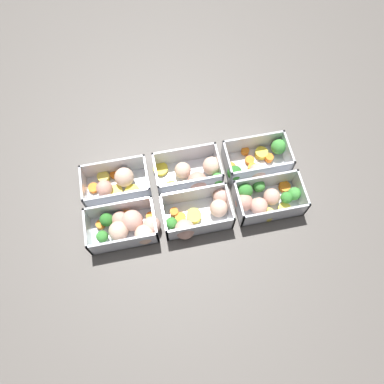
{
  "coord_description": "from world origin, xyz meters",
  "views": [
    {
      "loc": [
        -0.07,
        -0.37,
        0.87
      ],
      "look_at": [
        0.0,
        0.0,
        0.02
      ],
      "focal_mm": 35.0,
      "sensor_mm": 36.0,
      "label": 1
    }
  ],
  "objects_px": {
    "container_near_left": "(128,226)",
    "container_far_center": "(194,173)",
    "container_far_right": "(257,161)",
    "container_near_right": "(265,199)",
    "container_far_left": "(117,183)",
    "container_near_center": "(200,213)"
  },
  "relations": [
    {
      "from": "container_near_left",
      "to": "container_far_center",
      "type": "xyz_separation_m",
      "value": [
        0.18,
        0.11,
        -0.0
      ]
    },
    {
      "from": "container_far_center",
      "to": "container_far_right",
      "type": "height_order",
      "value": "same"
    },
    {
      "from": "container_near_right",
      "to": "container_far_left",
      "type": "height_order",
      "value": "same"
    },
    {
      "from": "container_far_center",
      "to": "container_near_left",
      "type": "bearing_deg",
      "value": -149.18
    },
    {
      "from": "container_near_right",
      "to": "container_far_center",
      "type": "xyz_separation_m",
      "value": [
        -0.16,
        0.1,
        0.0
      ]
    },
    {
      "from": "container_near_left",
      "to": "container_far_left",
      "type": "bearing_deg",
      "value": 96.43
    },
    {
      "from": "container_far_left",
      "to": "container_far_center",
      "type": "bearing_deg",
      "value": -3.1
    },
    {
      "from": "container_near_center",
      "to": "container_near_right",
      "type": "distance_m",
      "value": 0.17
    },
    {
      "from": "container_far_center",
      "to": "container_far_right",
      "type": "xyz_separation_m",
      "value": [
        0.17,
        0.0,
        -0.0
      ]
    },
    {
      "from": "container_near_right",
      "to": "container_far_left",
      "type": "xyz_separation_m",
      "value": [
        -0.35,
        0.11,
        -0.0
      ]
    },
    {
      "from": "container_near_left",
      "to": "container_far_right",
      "type": "relative_size",
      "value": 1.07
    },
    {
      "from": "container_near_center",
      "to": "container_near_left",
      "type": "bearing_deg",
      "value": 179.58
    },
    {
      "from": "container_near_left",
      "to": "container_near_center",
      "type": "xyz_separation_m",
      "value": [
        0.18,
        -0.0,
        -0.0
      ]
    },
    {
      "from": "container_far_center",
      "to": "container_near_center",
      "type": "bearing_deg",
      "value": -94.08
    },
    {
      "from": "container_near_center",
      "to": "container_far_center",
      "type": "distance_m",
      "value": 0.11
    },
    {
      "from": "container_far_left",
      "to": "container_far_center",
      "type": "relative_size",
      "value": 0.87
    },
    {
      "from": "container_near_left",
      "to": "container_far_right",
      "type": "bearing_deg",
      "value": 17.62
    },
    {
      "from": "container_near_center",
      "to": "container_far_center",
      "type": "bearing_deg",
      "value": 85.92
    },
    {
      "from": "container_near_center",
      "to": "container_far_center",
      "type": "relative_size",
      "value": 0.94
    },
    {
      "from": "container_far_left",
      "to": "container_far_right",
      "type": "relative_size",
      "value": 0.96
    },
    {
      "from": "container_far_left",
      "to": "container_near_left",
      "type": "bearing_deg",
      "value": -83.57
    },
    {
      "from": "container_near_left",
      "to": "container_far_center",
      "type": "relative_size",
      "value": 0.97
    }
  ]
}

